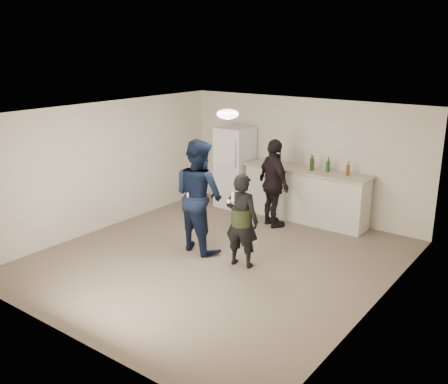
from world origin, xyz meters
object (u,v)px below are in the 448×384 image
Objects in this scene: woman at (242,220)px; fridge at (235,167)px; counter at (305,196)px; spectator at (274,184)px; shaker at (279,161)px; man at (199,196)px.

fridge is at bearing -61.25° from woman.
spectator reaches higher than counter.
woman is (0.86, -2.60, -0.38)m from shaker.
woman reaches higher than shaker.
woman is (0.21, -2.63, 0.27)m from counter.
counter is 0.86m from spectator.
man is 1.03m from woman.
spectator reaches higher than woman.
counter is 15.29× the size of shaker.
counter is at bearing -97.29° from man.
woman is at bearing -71.70° from shaker.
counter is at bearing -86.39° from spectator.
spectator is (-0.35, -0.70, 0.37)m from counter.
fridge is at bearing -177.75° from shaker.
spectator is (0.44, 1.80, -0.11)m from man.
counter is 1.64× the size of woman.
fridge reaches higher than spectator.
man reaches higher than shaker.
man is 1.12× the size of spectator.
woman is 2.01m from spectator.
shaker is 2.77m from woman.
man is at bearing -15.72° from woman.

